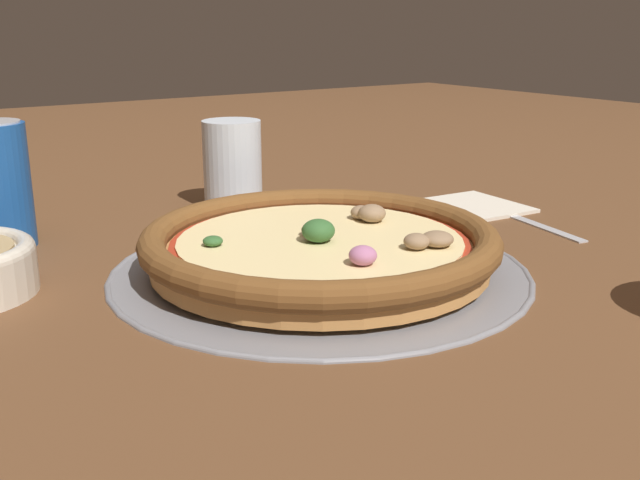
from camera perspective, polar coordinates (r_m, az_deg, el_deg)
name	(u,v)px	position (r m, az deg, el deg)	size (l,w,h in m)	color
ground_plane	(320,272)	(0.67, 0.00, -2.46)	(3.00, 3.00, 0.00)	brown
pizza_tray	(320,269)	(0.67, 0.00, -2.21)	(0.37, 0.37, 0.01)	gray
pizza	(321,245)	(0.66, 0.04, -0.35)	(0.32, 0.32, 0.04)	#BC7F42
drinking_cup	(233,165)	(0.89, -6.68, 5.73)	(0.07, 0.07, 0.10)	silver
napkin	(464,206)	(0.90, 10.94, 2.57)	(0.12, 0.14, 0.01)	beige
fork	(525,220)	(0.87, 15.34, 1.50)	(0.16, 0.05, 0.00)	#B7B7BC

